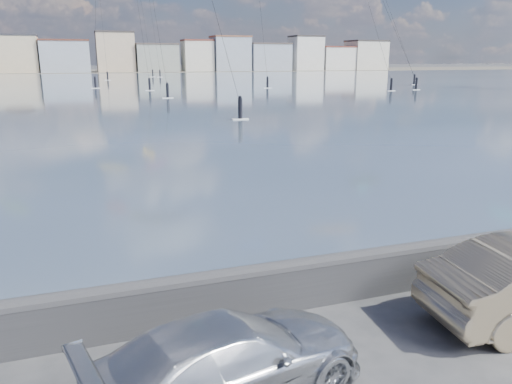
% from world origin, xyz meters
% --- Properties ---
extents(bay_water, '(500.00, 177.00, 0.00)m').
position_xyz_m(bay_water, '(0.00, 91.50, 0.01)').
color(bay_water, '#354A5C').
rests_on(bay_water, ground).
extents(far_shore_strip, '(500.00, 60.00, 0.00)m').
position_xyz_m(far_shore_strip, '(0.00, 200.00, 0.01)').
color(far_shore_strip, '#4C473D').
rests_on(far_shore_strip, ground).
extents(seawall, '(400.00, 0.36, 1.08)m').
position_xyz_m(seawall, '(0.00, 2.70, 0.58)').
color(seawall, '#28282B').
rests_on(seawall, ground).
extents(far_buildings, '(240.79, 13.26, 14.60)m').
position_xyz_m(far_buildings, '(1.31, 186.00, 6.03)').
color(far_buildings, beige).
rests_on(far_buildings, ground).
extents(car_silver, '(4.74, 2.77, 1.29)m').
position_xyz_m(car_silver, '(-0.68, 0.43, 0.64)').
color(car_silver, silver).
rests_on(car_silver, ground).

